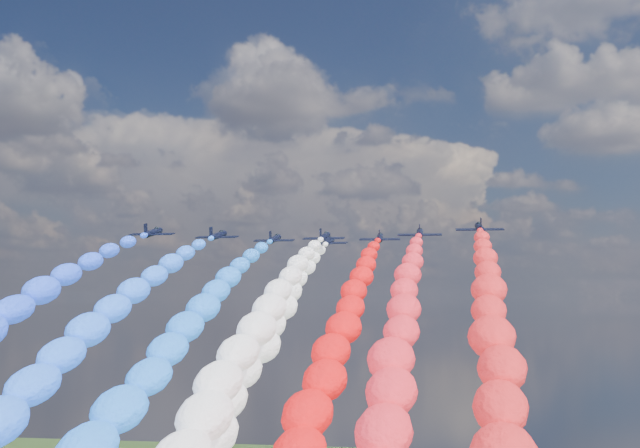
# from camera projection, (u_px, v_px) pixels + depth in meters

# --- Properties ---
(jet_0) EXTENTS (8.65, 11.78, 4.57)m
(jet_0) POSITION_uv_depth(u_px,v_px,m) (153.00, 233.00, 164.86)
(jet_0) COLOR black
(jet_1) EXTENTS (9.19, 12.16, 4.57)m
(jet_1) POSITION_uv_depth(u_px,v_px,m) (218.00, 235.00, 172.75)
(jet_1) COLOR black
(trail_1) EXTENTS (6.44, 108.18, 40.56)m
(trail_1) POSITION_uv_depth(u_px,v_px,m) (103.00, 338.00, 116.53)
(trail_1) COLOR blue
(jet_2) EXTENTS (8.59, 11.73, 4.57)m
(jet_2) POSITION_uv_depth(u_px,v_px,m) (275.00, 239.00, 182.93)
(jet_2) COLOR black
(trail_2) EXTENTS (6.44, 108.18, 40.56)m
(trail_2) POSITION_uv_depth(u_px,v_px,m) (194.00, 334.00, 126.71)
(trail_2) COLOR blue
(jet_3) EXTENTS (8.82, 11.90, 4.57)m
(jet_3) POSITION_uv_depth(u_px,v_px,m) (324.00, 237.00, 176.39)
(jet_3) COLOR black
(trail_3) EXTENTS (6.44, 108.18, 40.56)m
(trail_3) POSITION_uv_depth(u_px,v_px,m) (262.00, 336.00, 120.17)
(trail_3) COLOR white
(jet_4) EXTENTS (9.02, 12.04, 4.57)m
(jet_4) POSITION_uv_depth(u_px,v_px,m) (329.00, 242.00, 191.75)
(jet_4) COLOR black
(trail_4) EXTENTS (6.44, 108.18, 40.56)m
(trail_4) POSITION_uv_depth(u_px,v_px,m) (276.00, 332.00, 135.53)
(trail_4) COLOR white
(jet_5) EXTENTS (9.29, 12.23, 4.57)m
(jet_5) POSITION_uv_depth(u_px,v_px,m) (380.00, 238.00, 179.28)
(jet_5) COLOR black
(trail_5) EXTENTS (6.44, 108.18, 40.56)m
(trail_5) POSITION_uv_depth(u_px,v_px,m) (345.00, 335.00, 123.06)
(trail_5) COLOR red
(jet_6) EXTENTS (8.91, 11.97, 4.57)m
(jet_6) POSITION_uv_depth(u_px,v_px,m) (420.00, 233.00, 166.36)
(jet_6) COLOR black
(trail_6) EXTENTS (6.44, 108.18, 40.56)m
(trail_6) POSITION_uv_depth(u_px,v_px,m) (401.00, 340.00, 110.14)
(trail_6) COLOR red
(jet_7) EXTENTS (8.97, 12.01, 4.57)m
(jet_7) POSITION_uv_depth(u_px,v_px,m) (479.00, 228.00, 153.38)
(jet_7) COLOR black
(trail_7) EXTENTS (6.44, 108.18, 40.56)m
(trail_7) POSITION_uv_depth(u_px,v_px,m) (493.00, 346.00, 97.16)
(trail_7) COLOR red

